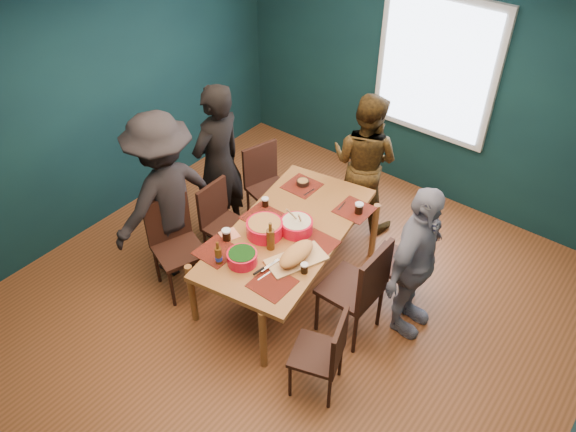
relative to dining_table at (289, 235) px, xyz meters
name	(u,v)px	position (x,y,z in m)	size (l,w,h in m)	color
room	(312,177)	(0.20, 0.06, 0.72)	(5.01, 5.01, 2.71)	brown
dining_table	(289,235)	(0.00, 0.00, 0.00)	(1.25, 2.03, 0.72)	brown
chair_left_far	(266,180)	(-0.84, 0.67, -0.11)	(0.52, 0.52, 0.93)	black
chair_left_mid	(221,217)	(-0.81, -0.07, -0.15)	(0.40, 0.40, 0.87)	black
chair_left_near	(174,238)	(-0.89, -0.61, -0.09)	(0.56, 0.56, 0.96)	black
chair_right_far	(404,259)	(0.94, 0.51, -0.13)	(0.43, 0.43, 0.91)	black
chair_right_mid	(361,285)	(0.85, -0.08, -0.05)	(0.47, 0.47, 1.04)	black
chair_right_near	(327,350)	(0.96, -0.74, -0.16)	(0.49, 0.49, 0.85)	black
person_far_left	(218,164)	(-1.08, 0.22, 0.22)	(0.64, 0.42, 1.75)	black
person_back	(365,162)	(-0.01, 1.31, 0.12)	(0.75, 0.59, 1.55)	black
person_right	(415,263)	(1.14, 0.28, 0.11)	(0.90, 0.37, 1.53)	silver
person_near_left	(165,197)	(-1.11, -0.48, 0.21)	(1.12, 0.64, 1.74)	black
bowl_salad	(265,228)	(-0.13, -0.18, 0.14)	(0.33, 0.33, 0.14)	red
bowl_dumpling	(297,226)	(0.07, 0.03, 0.13)	(0.30, 0.30, 0.28)	red
bowl_herbs	(242,257)	(-0.05, -0.58, 0.13)	(0.26, 0.26, 0.11)	red
cutting_board	(296,255)	(0.30, -0.28, 0.13)	(0.44, 0.67, 0.14)	tan
small_bowl	(303,182)	(-0.32, 0.64, 0.10)	(0.13, 0.13, 0.05)	black
beer_bottle_a	(219,256)	(-0.20, -0.71, 0.15)	(0.06, 0.06, 0.23)	#4C2D0D
beer_bottle_b	(271,239)	(0.03, -0.29, 0.18)	(0.07, 0.07, 0.28)	#4C2D0D
cola_glass_a	(226,234)	(-0.35, -0.45, 0.13)	(0.08, 0.08, 0.11)	black
cola_glass_b	(304,268)	(0.44, -0.35, 0.12)	(0.07, 0.07, 0.09)	black
cola_glass_c	(359,208)	(0.37, 0.60, 0.13)	(0.08, 0.08, 0.11)	black
cola_glass_d	(265,202)	(-0.39, 0.14, 0.12)	(0.07, 0.07, 0.10)	black
napkin_a	(327,244)	(0.39, 0.05, 0.07)	(0.14, 0.14, 0.00)	#FF8E6B
napkin_b	(229,235)	(-0.38, -0.39, 0.07)	(0.16, 0.16, 0.00)	#FF8E6B
napkin_c	(265,287)	(0.30, -0.69, 0.07)	(0.15, 0.15, 0.00)	#FF8E6B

